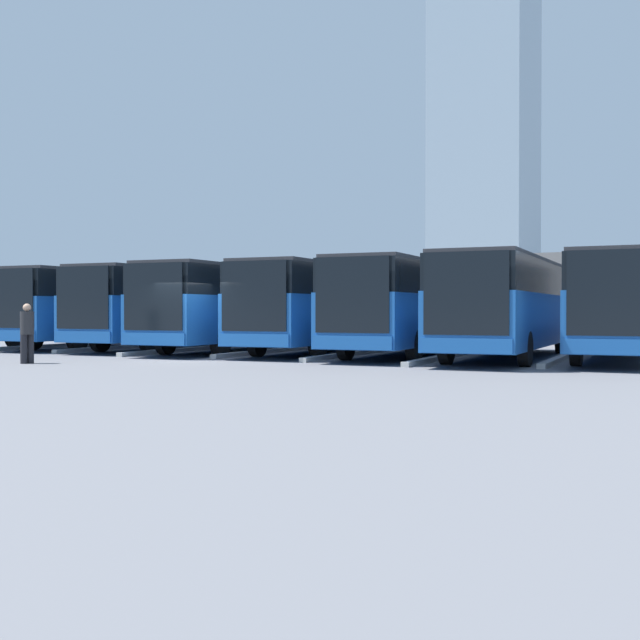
# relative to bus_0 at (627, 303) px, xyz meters

# --- Properties ---
(ground_plane) EXTENTS (600.00, 600.00, 0.00)m
(ground_plane) POSITION_rel_bus_0_xyz_m (12.34, 6.70, -1.83)
(ground_plane) COLOR slate
(bus_0) EXTENTS (3.41, 12.51, 3.28)m
(bus_0) POSITION_rel_bus_0_xyz_m (0.00, 0.00, 0.00)
(bus_0) COLOR #19519E
(bus_0) RESTS_ON ground_plane
(curb_divider_0) EXTENTS (0.75, 7.58, 0.15)m
(curb_divider_0) POSITION_rel_bus_0_xyz_m (1.76, 1.83, -1.76)
(curb_divider_0) COLOR #B2B2AD
(curb_divider_0) RESTS_ON ground_plane
(bus_1) EXTENTS (3.41, 12.51, 3.28)m
(bus_1) POSITION_rel_bus_0_xyz_m (3.52, 1.09, 0.00)
(bus_1) COLOR #19519E
(bus_1) RESTS_ON ground_plane
(curb_divider_1) EXTENTS (0.75, 7.58, 0.15)m
(curb_divider_1) POSITION_rel_bus_0_xyz_m (5.29, 2.92, -1.76)
(curb_divider_1) COLOR #B2B2AD
(curb_divider_1) RESTS_ON ground_plane
(bus_2) EXTENTS (3.41, 12.51, 3.28)m
(bus_2) POSITION_rel_bus_0_xyz_m (7.05, 0.65, 0.00)
(bus_2) COLOR #19519E
(bus_2) RESTS_ON ground_plane
(curb_divider_2) EXTENTS (0.75, 7.58, 0.15)m
(curb_divider_2) POSITION_rel_bus_0_xyz_m (8.81, 2.48, -1.76)
(curb_divider_2) COLOR #B2B2AD
(curb_divider_2) RESTS_ON ground_plane
(bus_3) EXTENTS (3.41, 12.51, 3.28)m
(bus_3) POSITION_rel_bus_0_xyz_m (10.57, 0.38, 0.00)
(bus_3) COLOR #19519E
(bus_3) RESTS_ON ground_plane
(curb_divider_3) EXTENTS (0.75, 7.58, 0.15)m
(curb_divider_3) POSITION_rel_bus_0_xyz_m (12.34, 2.21, -1.76)
(curb_divider_3) COLOR #B2B2AD
(curb_divider_3) RESTS_ON ground_plane
(bus_4) EXTENTS (3.41, 12.51, 3.28)m
(bus_4) POSITION_rel_bus_0_xyz_m (14.10, 0.95, 0.00)
(bus_4) COLOR #19519E
(bus_4) RESTS_ON ground_plane
(curb_divider_4) EXTENTS (0.75, 7.58, 0.15)m
(curb_divider_4) POSITION_rel_bus_0_xyz_m (15.86, 2.78, -1.76)
(curb_divider_4) COLOR #B2B2AD
(curb_divider_4) RESTS_ON ground_plane
(bus_5) EXTENTS (3.41, 12.51, 3.28)m
(bus_5) POSITION_rel_bus_0_xyz_m (17.62, 0.51, 0.00)
(bus_5) COLOR #19519E
(bus_5) RESTS_ON ground_plane
(curb_divider_5) EXTENTS (0.75, 7.58, 0.15)m
(curb_divider_5) POSITION_rel_bus_0_xyz_m (19.38, 2.34, -1.76)
(curb_divider_5) COLOR #B2B2AD
(curb_divider_5) RESTS_ON ground_plane
(bus_6) EXTENTS (3.41, 12.51, 3.28)m
(bus_6) POSITION_rel_bus_0_xyz_m (21.14, 0.61, 0.00)
(bus_6) COLOR #19519E
(bus_6) RESTS_ON ground_plane
(curb_divider_6) EXTENTS (0.75, 7.58, 0.15)m
(curb_divider_6) POSITION_rel_bus_0_xyz_m (22.91, 2.44, -1.76)
(curb_divider_6) COLOR #B2B2AD
(curb_divider_6) RESTS_ON ground_plane
(bus_7) EXTENTS (3.41, 12.51, 3.28)m
(bus_7) POSITION_rel_bus_0_xyz_m (24.67, 0.51, 0.00)
(bus_7) COLOR #19519E
(bus_7) RESTS_ON ground_plane
(pedestrian) EXTENTS (0.47, 0.47, 1.81)m
(pedestrian) POSITION_rel_bus_0_xyz_m (15.72, 10.45, -0.86)
(pedestrian) COLOR black
(pedestrian) RESTS_ON ground_plane
(station_building) EXTENTS (35.27, 14.00, 4.29)m
(station_building) POSITION_rel_bus_0_xyz_m (12.34, -15.75, 0.34)
(station_building) COLOR gray
(station_building) RESTS_ON ground_plane
(office_tower) EXTENTS (19.14, 19.14, 79.14)m
(office_tower) POSITION_rel_bus_0_xyz_m (44.62, -136.88, 37.13)
(office_tower) COLOR #93A8B7
(office_tower) RESTS_ON ground_plane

